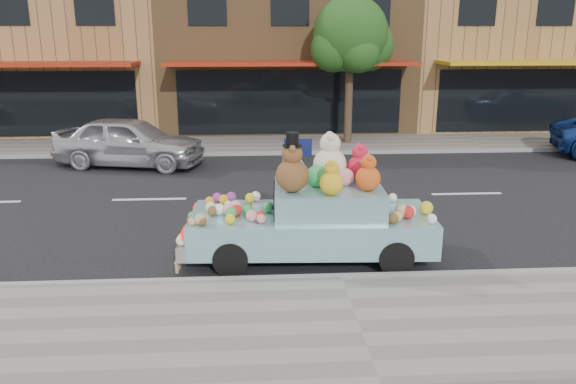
{
  "coord_description": "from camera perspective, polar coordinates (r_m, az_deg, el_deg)",
  "views": [
    {
      "loc": [
        -1.4,
        -13.44,
        3.98
      ],
      "look_at": [
        -0.81,
        -3.91,
        1.25
      ],
      "focal_mm": 35.0,
      "sensor_mm": 36.0,
      "label": 1
    }
  ],
  "objects": [
    {
      "name": "ground",
      "position": [
        14.09,
        2.31,
        -0.47
      ],
      "size": [
        120.0,
        120.0,
        0.0
      ],
      "primitive_type": "plane",
      "color": "black",
      "rests_on": "ground"
    },
    {
      "name": "near_sidewalk",
      "position": [
        8.09,
        7.07,
        -13.16
      ],
      "size": [
        60.0,
        3.0,
        0.12
      ],
      "primitive_type": "cube",
      "color": "gray",
      "rests_on": "ground"
    },
    {
      "name": "car_silver",
      "position": [
        17.81,
        -15.8,
        4.96
      ],
      "size": [
        4.79,
        2.76,
        1.53
      ],
      "primitive_type": "imported",
      "rotation": [
        0.0,
        0.0,
        1.35
      ],
      "color": "silver",
      "rests_on": "ground"
    },
    {
      "name": "far_kerb",
      "position": [
        18.9,
        0.78,
        4.0
      ],
      "size": [
        60.0,
        0.12,
        0.13
      ],
      "primitive_type": "cube",
      "color": "gray",
      "rests_on": "ground"
    },
    {
      "name": "near_kerb",
      "position": [
        9.41,
        5.41,
        -8.72
      ],
      "size": [
        60.0,
        0.12,
        0.13
      ],
      "primitive_type": "cube",
      "color": "gray",
      "rests_on": "ground"
    },
    {
      "name": "art_car",
      "position": [
        10.1,
        2.58,
        -2.33
      ],
      "size": [
        4.56,
        1.94,
        2.37
      ],
      "rotation": [
        0.0,
        0.0,
        -0.04
      ],
      "color": "black",
      "rests_on": "ground"
    },
    {
      "name": "storefront_right",
      "position": [
        27.85,
        21.3,
        14.22
      ],
      "size": [
        10.0,
        9.8,
        7.3
      ],
      "color": "#9B7141",
      "rests_on": "ground"
    },
    {
      "name": "storefront_mid",
      "position": [
        25.45,
        -0.41,
        15.2
      ],
      "size": [
        10.0,
        9.8,
        7.3
      ],
      "color": "olive",
      "rests_on": "ground"
    },
    {
      "name": "storefront_left",
      "position": [
        26.83,
        -22.96,
        14.03
      ],
      "size": [
        10.0,
        9.8,
        7.3
      ],
      "color": "#9B7141",
      "rests_on": "ground"
    },
    {
      "name": "far_sidewalk",
      "position": [
        20.37,
        0.47,
        4.86
      ],
      "size": [
        60.0,
        3.0,
        0.12
      ],
      "primitive_type": "cube",
      "color": "gray",
      "rests_on": "ground"
    },
    {
      "name": "street_tree",
      "position": [
        20.28,
        6.4,
        15.05
      ],
      "size": [
        3.0,
        2.7,
        5.22
      ],
      "color": "#38281C",
      "rests_on": "ground"
    }
  ]
}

